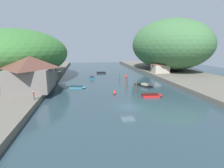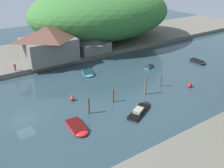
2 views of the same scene
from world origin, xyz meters
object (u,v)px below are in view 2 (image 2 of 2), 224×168
Objects in this scene: boathouse_shed at (91,42)px; boat_white_cruiser at (140,110)px; boat_open_rowboat at (88,73)px; channel_buoy_near at (72,98)px; waterfront_building at (48,43)px; boat_red_skiff at (199,62)px; person_by_boathouse at (59,56)px; boat_yellow_tender at (78,128)px; channel_buoy_far at (190,85)px; boat_navy_launch at (149,66)px; person_on_quay at (15,67)px.

boathouse_shed reaches higher than boat_white_cruiser.
boat_open_rowboat is 4.14× the size of channel_buoy_near.
channel_buoy_near is (19.01, -14.81, -3.03)m from boathouse_shed.
boat_red_skiff is (19.51, 29.55, -4.82)m from waterfront_building.
boat_open_rowboat is 9.73m from person_by_boathouse.
channel_buoy_far is (-0.19, 24.10, 0.19)m from boat_yellow_tender.
boat_navy_launch is 3.09× the size of channel_buoy_near.
boat_navy_launch is (14.74, 17.90, -4.79)m from waterfront_building.
boat_white_cruiser is at bearing 103.20° from boat_open_rowboat.
boat_navy_launch is (-12.53, 24.64, 0.09)m from boat_yellow_tender.
channel_buoy_near is 18.69m from person_by_boathouse.
boat_white_cruiser is (9.00, -25.80, -0.05)m from boat_red_skiff.
person_by_boathouse reaches higher than channel_buoy_near.
boat_red_skiff is 2.38× the size of person_by_boathouse.
person_by_boathouse is (-25.95, 8.51, 1.80)m from boat_yellow_tender.
boat_navy_launch reaches higher than boat_red_skiff.
waterfront_building is 23.68m from boat_navy_launch.
boat_navy_launch is 21.06m from person_by_boathouse.
person_on_quay is at bearing -82.87° from boathouse_shed.
person_on_quay is at bearing -142.23° from boat_navy_launch.
boathouse_shed is 1.30× the size of boat_white_cruiser.
boat_yellow_tender is 27.65m from boat_navy_launch.
waterfront_building is at bearing 131.58° from person_by_boathouse.
waterfront_building is 28.51m from boat_yellow_tender.
person_by_boathouse is at bearing 157.09° from boat_white_cruiser.
boat_yellow_tender is 10.56m from boat_white_cruiser.
boat_navy_launch is 2.09× the size of person_by_boathouse.
channel_buoy_far is at bearing -55.41° from person_on_quay.
boat_navy_launch is at bearing 50.54° from waterfront_building.
boat_yellow_tender is 27.37m from person_by_boathouse.
boat_white_cruiser is 18.00m from boat_open_rowboat.
boathouse_shed is (0.11, 11.18, -1.68)m from waterfront_building.
boat_navy_launch is at bearing -149.15° from boat_yellow_tender.
person_on_quay is at bearing -16.35° from boat_open_rowboat.
waterfront_building is 2.57× the size of boat_yellow_tender.
boat_open_rowboat is at bearing -86.47° from person_by_boathouse.
person_by_boathouse is at bearing -157.48° from boat_navy_launch.
boathouse_shed is 7.54× the size of channel_buoy_near.
channel_buoy_far is at bearing -175.66° from boat_yellow_tender.
person_on_quay is at bearing -73.38° from waterfront_building.
person_on_quay is at bearing -133.21° from channel_buoy_far.
boat_yellow_tender is 1.35× the size of boat_navy_launch.
person_on_quay is (-24.48, -26.06, 1.61)m from channel_buoy_far.
boathouse_shed is 26.90m from boat_red_skiff.
boat_yellow_tender is at bearing -90.76° from boat_navy_launch.
boat_navy_launch is at bearing 107.17° from boat_white_cruiser.
person_on_quay is (-16.53, -5.07, 1.62)m from channel_buoy_near.
channel_buoy_near is (4.39, -21.54, 0.09)m from boat_navy_launch.
person_on_quay is (-12.14, -26.61, 1.71)m from boat_navy_launch.
person_on_quay reaches higher than boat_red_skiff.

